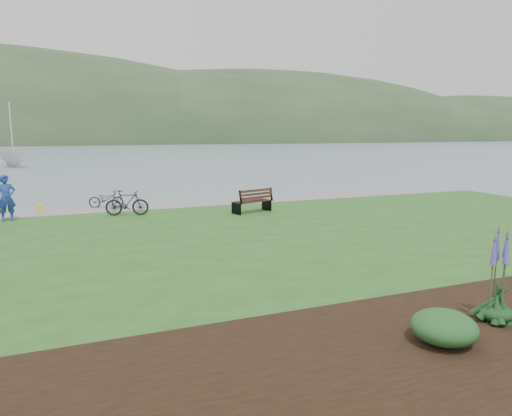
{
  "coord_description": "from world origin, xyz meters",
  "views": [
    {
      "loc": [
        -5.69,
        -15.33,
        3.93
      ],
      "look_at": [
        0.22,
        -0.52,
        1.3
      ],
      "focal_mm": 32.0,
      "sensor_mm": 36.0,
      "label": 1
    }
  ],
  "objects_px": {
    "person": "(6,194)",
    "bicycle_a": "(106,199)",
    "sailboat": "(14,167)",
    "park_bench": "(253,200)"
  },
  "relations": [
    {
      "from": "bicycle_a",
      "to": "park_bench",
      "type": "bearing_deg",
      "value": -102.77
    },
    {
      "from": "person",
      "to": "bicycle_a",
      "type": "xyz_separation_m",
      "value": [
        3.92,
        1.94,
        -0.68
      ]
    },
    {
      "from": "park_bench",
      "to": "sailboat",
      "type": "distance_m",
      "value": 43.53
    },
    {
      "from": "person",
      "to": "bicycle_a",
      "type": "height_order",
      "value": "person"
    },
    {
      "from": "sailboat",
      "to": "person",
      "type": "bearing_deg",
      "value": -108.74
    },
    {
      "from": "park_bench",
      "to": "bicycle_a",
      "type": "height_order",
      "value": "park_bench"
    },
    {
      "from": "person",
      "to": "sailboat",
      "type": "height_order",
      "value": "sailboat"
    },
    {
      "from": "person",
      "to": "sailboat",
      "type": "relative_size",
      "value": 0.09
    },
    {
      "from": "park_bench",
      "to": "sailboat",
      "type": "bearing_deg",
      "value": 91.09
    },
    {
      "from": "sailboat",
      "to": "park_bench",
      "type": "bearing_deg",
      "value": -95.8
    }
  ]
}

